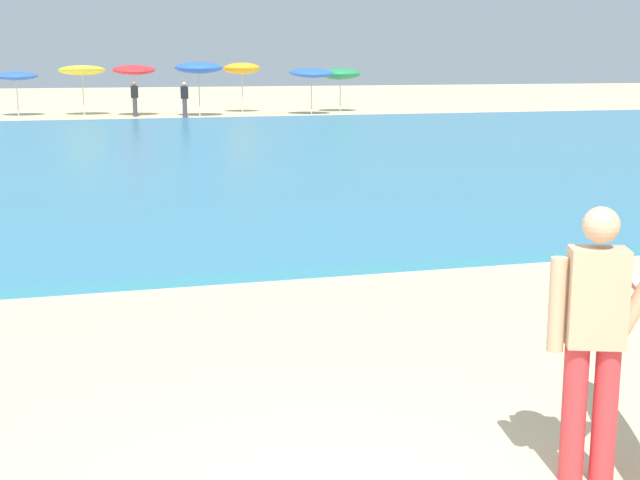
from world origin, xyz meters
The scene contains 11 objects.
sea centered at (0.00, 19.74, 0.07)m, with size 120.00×28.00×0.14m, color teal.
surfer_with_board centered at (1.76, 0.14, 1.02)m, with size 1.27×2.27×1.73m.
beach_umbrella_2 centered at (-3.26, 39.44, 1.80)m, with size 1.95×1.96×2.03m.
beach_umbrella_3 centered at (-0.35, 39.09, 2.05)m, with size 2.13×2.16×2.34m.
beach_umbrella_4 centered at (1.92, 38.06, 2.07)m, with size 1.95×1.98×2.37m.
beach_umbrella_5 centered at (4.70, 36.83, 2.17)m, with size 2.15×2.17×2.45m.
beach_umbrella_6 centered at (7.18, 39.34, 2.11)m, with size 1.77×1.80×2.42m.
beach_umbrella_7 centered at (9.96, 36.77, 1.92)m, with size 2.07×2.09×2.20m.
beach_umbrella_8 centered at (11.98, 38.67, 1.84)m, with size 2.01×2.01×2.14m.
beachgoer_near_row_left centered at (3.89, 35.84, 0.84)m, with size 0.32×0.20×1.58m.
beachgoer_near_row_mid centered at (1.84, 37.30, 0.84)m, with size 0.32×0.20×1.58m.
Camera 1 is at (-1.46, -4.30, 2.58)m, focal length 50.40 mm.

